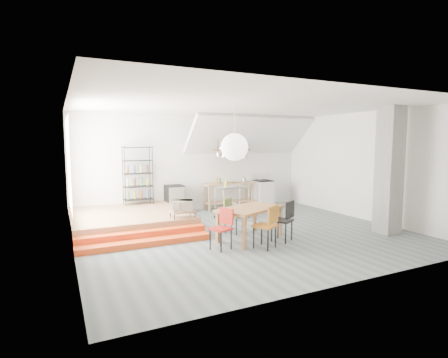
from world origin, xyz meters
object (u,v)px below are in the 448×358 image
mini_fridge (174,199)px  stove (263,193)px  dining_table (250,211)px  rolling_cart (232,197)px

mini_fridge → stove: bearing=-0.8°
stove → dining_table: 4.52m
dining_table → rolling_cart: 2.37m
mini_fridge → rolling_cart: bearing=-46.3°
stove → mini_fridge: (-3.34, 0.04, -0.02)m
dining_table → mini_fridge: (-0.69, 3.70, -0.22)m
stove → rolling_cart: bearing=-144.9°
stove → mini_fridge: stove is taller
stove → rolling_cart: 2.42m
dining_table → rolling_cart: rolling_cart is taller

